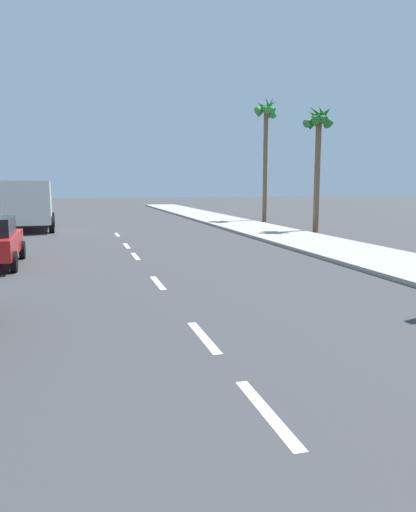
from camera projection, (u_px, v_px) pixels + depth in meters
The scene contains 11 objects.
ground_plane at pixel (135, 256), 17.83m from camera, with size 160.00×160.00×0.00m, color #38383A.
sidewalk_strip at pixel (309, 241), 21.81m from camera, with size 3.60×80.00×0.14m, color #9E998E.
lane_stripe_2 at pixel (267, 412), 5.62m from camera, with size 0.16×1.80×0.01m, color white.
lane_stripe_3 at pixel (203, 337), 8.38m from camera, with size 0.16×1.80×0.01m, color white.
lane_stripe_4 at pixel (158, 283), 12.99m from camera, with size 0.16×1.80×0.01m, color white.
lane_stripe_5 at pixel (135, 256), 17.77m from camera, with size 0.16×1.80×0.01m, color white.
lane_stripe_6 at pixel (127, 246), 20.79m from camera, with size 0.16×1.80×0.01m, color white.
lane_stripe_7 at pixel (117, 235), 25.41m from camera, with size 0.16×1.80×0.01m, color white.
delivery_truck at pixel (29, 204), 27.51m from camera, with size 2.84×6.32×2.80m.
palm_tree_far at pixel (318, 130), 25.87m from camera, with size 1.86×1.80×6.86m.
palm_tree_distant at pixel (266, 123), 33.25m from camera, with size 1.87×1.81×8.57m.
Camera 1 is at (-2.05, 2.28, 2.61)m, focal length 34.12 mm.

